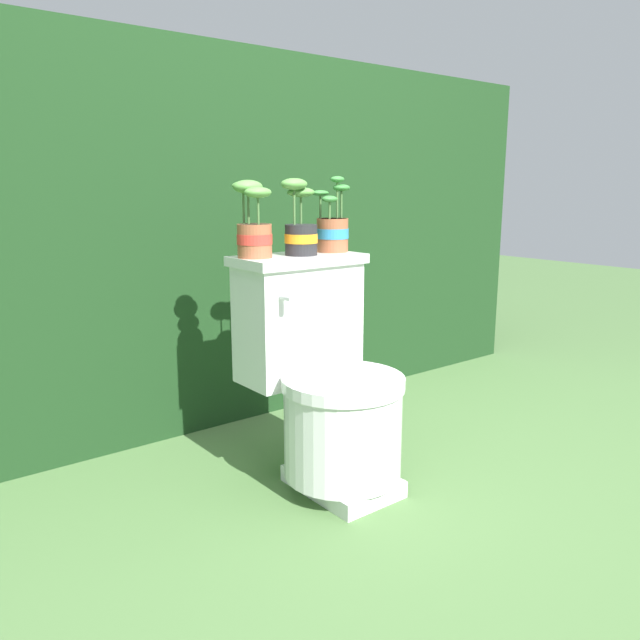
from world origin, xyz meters
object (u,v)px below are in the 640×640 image
(toilet, at_px, (324,382))
(potted_plant_left, at_px, (253,227))
(potted_plant_middle, at_px, (332,229))
(potted_plant_midleft, at_px, (300,227))

(toilet, distance_m, potted_plant_left, 0.53)
(potted_plant_left, relative_size, potted_plant_middle, 0.94)
(potted_plant_left, distance_m, potted_plant_middle, 0.30)
(potted_plant_left, bearing_deg, potted_plant_midleft, -9.37)
(toilet, xyz_separation_m, potted_plant_midleft, (0.01, 0.13, 0.47))
(toilet, relative_size, potted_plant_left, 3.07)
(potted_plant_left, distance_m, potted_plant_midleft, 0.16)
(toilet, bearing_deg, potted_plant_midleft, 87.38)
(potted_plant_left, relative_size, potted_plant_midleft, 0.98)
(toilet, bearing_deg, potted_plant_middle, 43.83)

